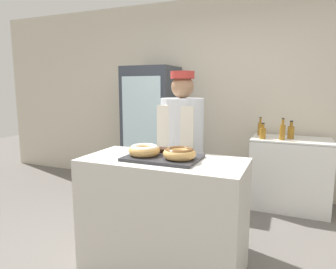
% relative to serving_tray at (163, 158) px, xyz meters
% --- Properties ---
extents(ground_plane, '(14.00, 14.00, 0.00)m').
position_rel_serving_tray_xyz_m(ground_plane, '(0.00, 0.00, -0.94)').
color(ground_plane, '#66605B').
extents(wall_back, '(8.00, 0.06, 2.70)m').
position_rel_serving_tray_xyz_m(wall_back, '(0.00, 2.13, 0.41)').
color(wall_back, beige).
rests_on(wall_back, ground_plane).
extents(display_counter, '(1.28, 0.62, 0.92)m').
position_rel_serving_tray_xyz_m(display_counter, '(0.00, 0.00, -0.47)').
color(display_counter, beige).
rests_on(display_counter, ground_plane).
extents(serving_tray, '(0.57, 0.41, 0.02)m').
position_rel_serving_tray_xyz_m(serving_tray, '(0.00, 0.00, 0.00)').
color(serving_tray, '#2D2D33').
rests_on(serving_tray, display_counter).
extents(donut_light_glaze, '(0.25, 0.25, 0.08)m').
position_rel_serving_tray_xyz_m(donut_light_glaze, '(-0.15, -0.03, 0.06)').
color(donut_light_glaze, tan).
rests_on(donut_light_glaze, serving_tray).
extents(donut_chocolate_glaze, '(0.25, 0.25, 0.08)m').
position_rel_serving_tray_xyz_m(donut_chocolate_glaze, '(0.15, -0.03, 0.06)').
color(donut_chocolate_glaze, tan).
rests_on(donut_chocolate_glaze, serving_tray).
extents(brownie_back_left, '(0.10, 0.10, 0.03)m').
position_rel_serving_tray_xyz_m(brownie_back_left, '(-0.06, 0.14, 0.03)').
color(brownie_back_left, black).
rests_on(brownie_back_left, serving_tray).
extents(brownie_back_right, '(0.10, 0.10, 0.03)m').
position_rel_serving_tray_xyz_m(brownie_back_right, '(0.06, 0.14, 0.03)').
color(brownie_back_right, black).
rests_on(brownie_back_right, serving_tray).
extents(baker_person, '(0.41, 0.41, 1.63)m').
position_rel_serving_tray_xyz_m(baker_person, '(-0.05, 0.57, -0.09)').
color(baker_person, '#4C4C51').
rests_on(baker_person, ground_plane).
extents(beverage_fridge, '(0.69, 0.64, 1.76)m').
position_rel_serving_tray_xyz_m(beverage_fridge, '(-0.95, 1.76, -0.05)').
color(beverage_fridge, '#333842').
rests_on(beverage_fridge, ground_plane).
extents(chest_freezer, '(0.91, 0.57, 0.87)m').
position_rel_serving_tray_xyz_m(chest_freezer, '(0.92, 1.76, -0.50)').
color(chest_freezer, white).
rests_on(chest_freezer, ground_plane).
extents(bottle_amber, '(0.06, 0.06, 0.26)m').
position_rel_serving_tray_xyz_m(bottle_amber, '(0.81, 1.61, 0.03)').
color(bottle_amber, '#99661E').
rests_on(bottle_amber, chest_freezer).
extents(bottle_amber_b, '(0.06, 0.06, 0.24)m').
position_rel_serving_tray_xyz_m(bottle_amber_b, '(0.54, 1.88, 0.02)').
color(bottle_amber_b, '#99661E').
rests_on(bottle_amber_b, chest_freezer).
extents(bottle_amber_b_b, '(0.07, 0.07, 0.19)m').
position_rel_serving_tray_xyz_m(bottle_amber_b_b, '(0.60, 1.61, 0.01)').
color(bottle_amber_b_b, '#99661E').
rests_on(bottle_amber_b_b, chest_freezer).
extents(bottle_amber_b_b_b, '(0.08, 0.08, 0.22)m').
position_rel_serving_tray_xyz_m(bottle_amber_b_b_b, '(0.91, 1.76, 0.02)').
color(bottle_amber_b_b_b, '#99661E').
rests_on(bottle_amber_b_b_b, chest_freezer).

